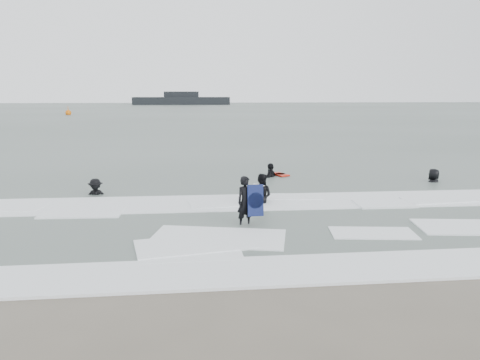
{
  "coord_description": "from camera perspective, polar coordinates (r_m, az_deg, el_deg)",
  "views": [
    {
      "loc": [
        -1.44,
        -10.62,
        4.08
      ],
      "look_at": [
        0.0,
        5.0,
        1.1
      ],
      "focal_mm": 35.0,
      "sensor_mm": 36.0,
      "label": 1
    }
  ],
  "objects": [
    {
      "name": "ground",
      "position": [
        11.47,
        2.33,
        -10.09
      ],
      "size": [
        320.0,
        320.0,
        0.0
      ],
      "primitive_type": "plane",
      "color": "brown",
      "rests_on": "ground"
    },
    {
      "name": "surfer_right_near",
      "position": [
        22.5,
        3.77,
        0.29
      ],
      "size": [
        0.99,
        1.16,
        1.86
      ],
      "primitive_type": "imported",
      "rotation": [
        0.0,
        0.0,
        -2.17
      ],
      "color": "black",
      "rests_on": "ground"
    },
    {
      "name": "surfer_wading",
      "position": [
        17.25,
        2.6,
        -2.94
      ],
      "size": [
        1.03,
        0.95,
        1.69
      ],
      "primitive_type": "imported",
      "rotation": [
        0.0,
        0.0,
        2.65
      ],
      "color": "black",
      "rests_on": "ground"
    },
    {
      "name": "sea",
      "position": [
        90.72,
        -4.41,
        8.19
      ],
      "size": [
        320.0,
        320.0,
        0.0
      ],
      "primitive_type": "plane",
      "color": "#47544C",
      "rests_on": "ground"
    },
    {
      "name": "surfer_centre",
      "position": [
        14.44,
        0.69,
        -5.66
      ],
      "size": [
        0.68,
        0.58,
        1.59
      ],
      "primitive_type": "imported",
      "rotation": [
        0.0,
        0.0,
        0.4
      ],
      "color": "black",
      "rests_on": "ground"
    },
    {
      "name": "vessel_horizon",
      "position": [
        145.76,
        -7.14,
        9.65
      ],
      "size": [
        29.25,
        5.22,
        3.97
      ],
      "color": "black",
      "rests_on": "ground"
    },
    {
      "name": "surfer_right_far",
      "position": [
        22.92,
        22.5,
        -0.33
      ],
      "size": [
        1.01,
        1.04,
        1.8
      ],
      "primitive_type": "imported",
      "rotation": [
        0.0,
        0.0,
        -2.3
      ],
      "color": "black",
      "rests_on": "ground"
    },
    {
      "name": "buoy",
      "position": [
        87.23,
        -20.2,
        7.7
      ],
      "size": [
        1.0,
        1.0,
        1.65
      ],
      "color": "#D96009",
      "rests_on": "ground"
    },
    {
      "name": "surf_foam",
      "position": [
        14.95,
        0.46,
        -4.92
      ],
      "size": [
        30.03,
        9.06,
        0.09
      ],
      "color": "white",
      "rests_on": "ground"
    },
    {
      "name": "surfer_breaker",
      "position": [
        19.36,
        -17.16,
        -1.9
      ],
      "size": [
        1.03,
        0.63,
        1.56
      ],
      "primitive_type": "imported",
      "rotation": [
        0.0,
        0.0,
        0.05
      ],
      "color": "black",
      "rests_on": "ground"
    },
    {
      "name": "bodyboards",
      "position": [
        17.94,
        3.04,
        -0.78
      ],
      "size": [
        3.02,
        9.14,
        1.25
      ],
      "color": "#0E1642",
      "rests_on": "ground"
    }
  ]
}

